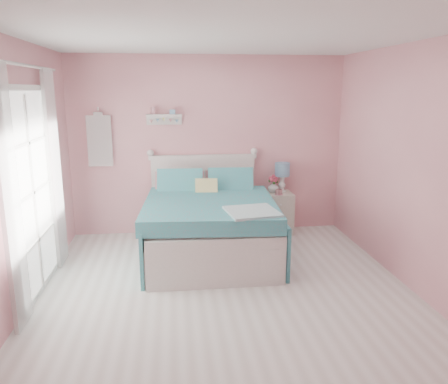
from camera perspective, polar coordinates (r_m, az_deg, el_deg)
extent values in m
plane|color=beige|center=(4.69, 0.41, -13.51)|extent=(4.50, 4.50, 0.00)
plane|color=#CF838F|center=(6.48, -2.05, 6.03)|extent=(4.00, 0.00, 4.00)
plane|color=#CF838F|center=(2.14, 8.07, -9.20)|extent=(4.00, 0.00, 4.00)
plane|color=#CF838F|center=(4.49, -25.83, 1.48)|extent=(0.00, 4.50, 4.50)
plane|color=#CF838F|center=(4.93, 24.20, 2.59)|extent=(0.00, 4.50, 4.50)
plane|color=white|center=(4.22, 0.47, 19.89)|extent=(4.50, 4.50, 0.00)
cube|color=silver|center=(5.70, -1.96, -6.22)|extent=(1.59, 2.04, 0.43)
cube|color=silver|center=(5.61, -1.98, -3.39)|extent=(1.53, 1.98, 0.16)
cube|color=silver|center=(6.55, -2.71, -0.49)|extent=(1.52, 0.07, 1.12)
cube|color=silver|center=(6.43, -2.76, 4.61)|extent=(1.58, 0.09, 0.06)
cube|color=silver|center=(4.77, -0.96, -9.35)|extent=(1.52, 0.06, 0.56)
cube|color=teal|center=(5.42, -1.86, -2.12)|extent=(1.70, 1.79, 0.18)
cube|color=#CB8388|center=(6.17, -5.76, 0.77)|extent=(0.70, 0.32, 0.43)
cube|color=#CB8388|center=(6.22, 0.70, 0.94)|extent=(0.70, 0.32, 0.43)
cube|color=#CCBC59|center=(5.91, -2.31, 0.28)|extent=(0.31, 0.23, 0.31)
cube|color=beige|center=(6.62, 6.96, -2.69)|extent=(0.43, 0.40, 0.61)
cube|color=silver|center=(6.40, 7.39, -1.61)|extent=(0.37, 0.02, 0.16)
sphere|color=white|center=(6.37, 7.44, -1.66)|extent=(0.03, 0.03, 0.03)
cylinder|color=white|center=(6.63, 7.54, 0.15)|extent=(0.14, 0.14, 0.02)
cylinder|color=white|center=(6.60, 7.57, 1.16)|extent=(0.07, 0.07, 0.24)
cylinder|color=#76A5C5|center=(6.56, 7.62, 2.95)|extent=(0.22, 0.22, 0.20)
imported|color=silver|center=(6.54, 6.44, 0.68)|extent=(0.21, 0.21, 0.17)
imported|color=tan|center=(6.42, 7.18, 0.01)|extent=(0.10, 0.10, 0.08)
sphere|color=#D74967|center=(6.51, 6.48, 2.03)|extent=(0.06, 0.06, 0.06)
sphere|color=#D74967|center=(6.55, 6.77, 1.73)|extent=(0.06, 0.06, 0.06)
sphere|color=#D74967|center=(6.52, 6.11, 1.78)|extent=(0.06, 0.06, 0.06)
sphere|color=#D74967|center=(6.50, 6.70, 1.47)|extent=(0.06, 0.06, 0.06)
sphere|color=#D74967|center=(6.50, 6.25, 1.56)|extent=(0.06, 0.06, 0.06)
cube|color=silver|center=(6.34, -7.85, 9.84)|extent=(0.50, 0.14, 0.04)
cube|color=silver|center=(6.40, -7.82, 9.25)|extent=(0.50, 0.03, 0.12)
cylinder|color=#D18C99|center=(6.34, -9.25, 10.43)|extent=(0.06, 0.06, 0.10)
cube|color=#76A5C5|center=(6.33, -6.76, 10.33)|extent=(0.08, 0.06, 0.07)
cube|color=white|center=(6.46, -15.93, 6.41)|extent=(0.34, 0.03, 0.72)
cube|color=silver|center=(4.78, -24.95, 12.26)|extent=(0.04, 1.32, 0.06)
cube|color=silver|center=(5.21, -22.68, -11.38)|extent=(0.04, 1.32, 0.06)
cube|color=silver|center=(4.32, -26.09, -2.38)|extent=(0.04, 0.06, 2.10)
cube|color=silver|center=(5.49, -21.88, 1.12)|extent=(0.04, 0.06, 2.10)
cube|color=white|center=(4.89, -23.76, -0.08)|extent=(0.02, 1.20, 2.04)
cube|color=white|center=(4.17, -26.12, -1.06)|extent=(0.04, 0.40, 2.32)
cube|color=white|center=(5.56, -21.20, 2.69)|extent=(0.04, 0.40, 2.32)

